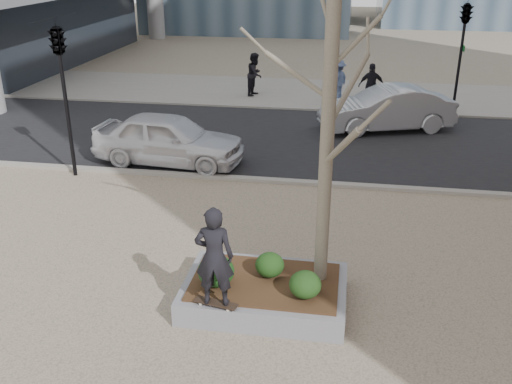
% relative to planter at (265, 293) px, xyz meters
% --- Properties ---
extents(ground, '(120.00, 120.00, 0.00)m').
position_rel_planter_xyz_m(ground, '(-1.00, 0.00, -0.23)').
color(ground, tan).
rests_on(ground, ground).
extents(street, '(60.00, 8.00, 0.02)m').
position_rel_planter_xyz_m(street, '(-1.00, 10.00, -0.21)').
color(street, black).
rests_on(street, ground).
extents(far_sidewalk, '(60.00, 6.00, 0.02)m').
position_rel_planter_xyz_m(far_sidewalk, '(-1.00, 17.00, -0.21)').
color(far_sidewalk, gray).
rests_on(far_sidewalk, ground).
extents(planter, '(3.00, 2.00, 0.45)m').
position_rel_planter_xyz_m(planter, '(0.00, 0.00, 0.00)').
color(planter, gray).
rests_on(planter, ground).
extents(planter_mulch, '(2.70, 1.70, 0.04)m').
position_rel_planter_xyz_m(planter_mulch, '(0.00, 0.00, 0.25)').
color(planter_mulch, '#382314').
rests_on(planter_mulch, planter).
extents(sycamore_tree, '(2.80, 2.80, 6.60)m').
position_rel_planter_xyz_m(sycamore_tree, '(1.00, 0.30, 3.56)').
color(sycamore_tree, gray).
rests_on(sycamore_tree, planter_mulch).
extents(shrub_left, '(0.67, 0.67, 0.57)m').
position_rel_planter_xyz_m(shrub_left, '(-0.86, -0.27, 0.55)').
color(shrub_left, '#123913').
rests_on(shrub_left, planter_mulch).
extents(shrub_middle, '(0.54, 0.54, 0.46)m').
position_rel_planter_xyz_m(shrub_middle, '(0.06, 0.20, 0.50)').
color(shrub_middle, '#1A3D13').
rests_on(shrub_middle, planter_mulch).
extents(shrub_right, '(0.57, 0.57, 0.49)m').
position_rel_planter_xyz_m(shrub_right, '(0.77, -0.39, 0.51)').
color(shrub_right, '#103412').
rests_on(shrub_right, planter_mulch).
extents(skateboard, '(0.80, 0.35, 0.08)m').
position_rel_planter_xyz_m(skateboard, '(-0.73, -0.88, 0.26)').
color(skateboard, black).
rests_on(skateboard, planter).
extents(skateboarder, '(0.69, 0.48, 1.81)m').
position_rel_planter_xyz_m(skateboarder, '(-0.73, -0.88, 1.20)').
color(skateboarder, black).
rests_on(skateboarder, skateboard).
extents(police_car, '(4.76, 2.26, 1.57)m').
position_rel_planter_xyz_m(police_car, '(-4.04, 7.00, 0.58)').
color(police_car, silver).
rests_on(police_car, street).
extents(car_silver, '(5.04, 3.09, 1.57)m').
position_rel_planter_xyz_m(car_silver, '(2.69, 11.69, 0.58)').
color(car_silver, '#AEB0B6').
rests_on(car_silver, street).
extents(pedestrian_a, '(0.88, 1.04, 1.89)m').
position_rel_planter_xyz_m(pedestrian_a, '(-2.91, 16.19, 0.74)').
color(pedestrian_a, black).
rests_on(pedestrian_a, far_sidewalk).
extents(pedestrian_b, '(1.12, 1.27, 1.70)m').
position_rel_planter_xyz_m(pedestrian_b, '(0.80, 16.12, 0.65)').
color(pedestrian_b, '#45567C').
rests_on(pedestrian_b, far_sidewalk).
extents(pedestrian_c, '(1.10, 0.55, 1.81)m').
position_rel_planter_xyz_m(pedestrian_c, '(2.19, 14.88, 0.70)').
color(pedestrian_c, black).
rests_on(pedestrian_c, far_sidewalk).
extents(traffic_light_near, '(0.60, 2.48, 4.50)m').
position_rel_planter_xyz_m(traffic_light_near, '(-6.50, 5.60, 2.02)').
color(traffic_light_near, black).
rests_on(traffic_light_near, ground).
extents(traffic_light_far, '(0.60, 2.48, 4.50)m').
position_rel_planter_xyz_m(traffic_light_far, '(5.50, 14.60, 2.02)').
color(traffic_light_far, black).
rests_on(traffic_light_far, ground).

